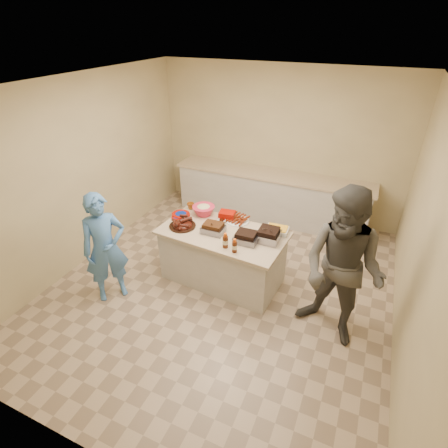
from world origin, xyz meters
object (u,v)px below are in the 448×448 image
at_px(mustard_bottle, 215,228).
at_px(bbq_bottle_b, 234,252).
at_px(island, 223,278).
at_px(coleslaw_bowl, 204,214).
at_px(rib_platter, 183,226).
at_px(plastic_cup, 191,209).
at_px(bbq_bottle_a, 225,247).
at_px(guest_gray, 329,332).
at_px(guest_blue, 115,294).
at_px(roasting_pan, 268,240).

bearing_deg(mustard_bottle, bbq_bottle_b, -42.41).
relative_size(bbq_bottle_b, mustard_bottle, 1.43).
relative_size(island, mustard_bottle, 12.93).
distance_m(island, coleslaw_bowl, 0.99).
relative_size(rib_platter, plastic_cup, 3.50).
relative_size(bbq_bottle_a, guest_gray, 0.11).
xyz_separation_m(guest_blue, guest_gray, (2.85, 0.50, 0.00)).
xyz_separation_m(roasting_pan, guest_gray, (0.98, -0.46, -0.81)).
distance_m(roasting_pan, bbq_bottle_b, 0.52).
bearing_deg(bbq_bottle_a, bbq_bottle_b, -18.23).
height_order(bbq_bottle_b, plastic_cup, bbq_bottle_b).
bearing_deg(rib_platter, plastic_cup, 105.93).
bearing_deg(bbq_bottle_b, bbq_bottle_a, 161.77).
bearing_deg(rib_platter, bbq_bottle_a, -16.71).
height_order(bbq_bottle_a, mustard_bottle, bbq_bottle_a).
bearing_deg(plastic_cup, guest_gray, -19.45).
height_order(island, bbq_bottle_a, bbq_bottle_a).
bearing_deg(island, mustard_bottle, 160.58).
relative_size(bbq_bottle_a, bbq_bottle_b, 1.09).
bearing_deg(bbq_bottle_a, guest_gray, -3.62).
xyz_separation_m(island, guest_blue, (-1.24, -0.91, 0.00)).
distance_m(bbq_bottle_a, guest_blue, 1.74).
distance_m(bbq_bottle_a, mustard_bottle, 0.50).
height_order(island, rib_platter, rib_platter).
xyz_separation_m(coleslaw_bowl, bbq_bottle_a, (0.64, -0.65, 0.00)).
bearing_deg(coleslaw_bowl, bbq_bottle_b, -42.01).
relative_size(island, bbq_bottle_b, 9.06).
bearing_deg(coleslaw_bowl, bbq_bottle_a, -45.86).
bearing_deg(mustard_bottle, plastic_cup, 148.58).
xyz_separation_m(roasting_pan, bbq_bottle_b, (-0.30, -0.42, 0.00)).
bearing_deg(roasting_pan, plastic_cup, 164.61).
height_order(bbq_bottle_a, plastic_cup, bbq_bottle_a).
bearing_deg(coleslaw_bowl, mustard_bottle, -41.40).
height_order(rib_platter, mustard_bottle, rib_platter).
bearing_deg(coleslaw_bowl, roasting_pan, -14.64).
bearing_deg(bbq_bottle_b, guest_gray, -1.91).
relative_size(roasting_pan, coleslaw_bowl, 0.87).
distance_m(bbq_bottle_a, plastic_cup, 1.15).
xyz_separation_m(plastic_cup, guest_gray, (2.32, -0.82, -0.81)).
xyz_separation_m(roasting_pan, mustard_bottle, (-0.77, 0.01, 0.00)).
bearing_deg(rib_platter, coleslaw_bowl, 75.12).
bearing_deg(guest_gray, coleslaw_bowl, -178.17).
distance_m(island, plastic_cup, 1.15).
xyz_separation_m(rib_platter, mustard_bottle, (0.43, 0.15, 0.00)).
distance_m(island, guest_blue, 1.54).
distance_m(bbq_bottle_a, bbq_bottle_b, 0.15).
height_order(coleslaw_bowl, guest_blue, coleslaw_bowl).
distance_m(roasting_pan, mustard_bottle, 0.77).
relative_size(bbq_bottle_a, mustard_bottle, 1.56).
distance_m(bbq_bottle_a, guest_gray, 1.64).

